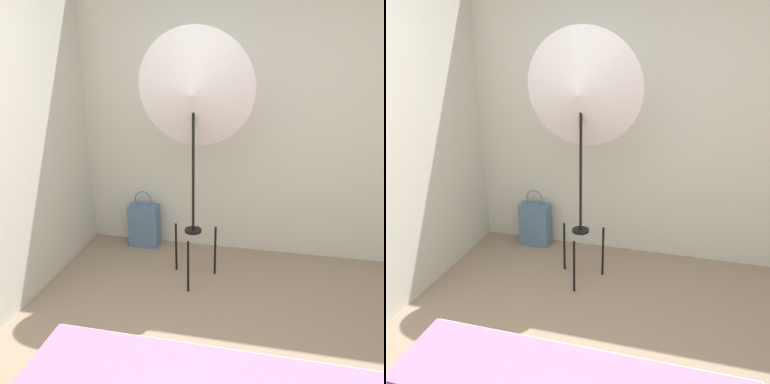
# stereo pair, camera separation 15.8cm
# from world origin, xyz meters

# --- Properties ---
(wall_back) EXTENTS (8.00, 0.05, 2.60)m
(wall_back) POSITION_xyz_m (0.00, 2.08, 1.30)
(wall_back) COLOR beige
(wall_back) RESTS_ON ground_plane
(wall_side_left) EXTENTS (0.05, 8.00, 2.60)m
(wall_side_left) POSITION_xyz_m (-1.66, 1.00, 1.30)
(wall_side_left) COLOR beige
(wall_side_left) RESTS_ON ground_plane
(photo_umbrella) EXTENTS (0.91, 0.38, 2.05)m
(photo_umbrella) POSITION_xyz_m (-0.43, 1.42, 1.58)
(photo_umbrella) COLOR black
(photo_umbrella) RESTS_ON ground_plane
(tote_bag) EXTENTS (0.30, 0.16, 0.59)m
(tote_bag) POSITION_xyz_m (-1.04, 1.93, 0.22)
(tote_bag) COLOR slate
(tote_bag) RESTS_ON ground_plane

